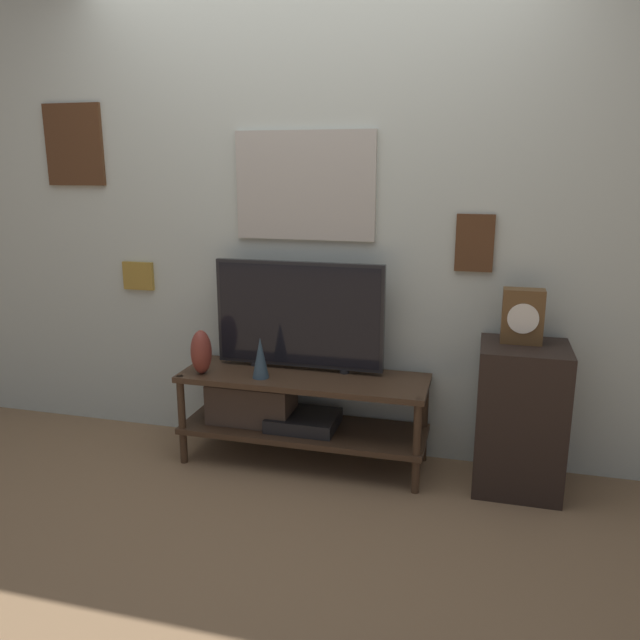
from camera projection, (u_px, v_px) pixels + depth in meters
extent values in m
plane|color=#846647|center=(290.00, 483.00, 3.14)|extent=(12.00, 12.00, 0.00)
cube|color=beige|center=(316.00, 205.00, 3.29)|extent=(6.40, 0.06, 2.70)
cube|color=#B2ADA3|center=(305.00, 186.00, 3.24)|extent=(0.75, 0.02, 0.56)
cube|color=#B2BCC6|center=(304.00, 186.00, 3.23)|extent=(0.71, 0.01, 0.52)
cube|color=#4C2D19|center=(74.00, 145.00, 3.53)|extent=(0.36, 0.02, 0.45)
cube|color=#BCB299|center=(73.00, 145.00, 3.52)|extent=(0.33, 0.01, 0.41)
cube|color=olive|center=(138.00, 276.00, 3.61)|extent=(0.19, 0.02, 0.16)
cube|color=#BCB299|center=(138.00, 276.00, 3.61)|extent=(0.15, 0.01, 0.13)
cube|color=#4C2D19|center=(475.00, 243.00, 3.08)|extent=(0.19, 0.02, 0.28)
cube|color=white|center=(475.00, 243.00, 3.08)|extent=(0.15, 0.01, 0.25)
cube|color=#422D1E|center=(303.00, 378.00, 3.26)|extent=(1.30, 0.42, 0.03)
cube|color=#422D1E|center=(304.00, 429.00, 3.32)|extent=(1.30, 0.42, 0.03)
cylinder|color=#422D1E|center=(182.00, 420.00, 3.30)|extent=(0.04, 0.04, 0.49)
cylinder|color=#422D1E|center=(417.00, 446.00, 2.99)|extent=(0.04, 0.04, 0.49)
cylinder|color=#422D1E|center=(211.00, 397.00, 3.63)|extent=(0.04, 0.04, 0.49)
cylinder|color=#422D1E|center=(424.00, 418.00, 3.32)|extent=(0.04, 0.04, 0.49)
cube|color=black|center=(304.00, 420.00, 3.31)|extent=(0.36, 0.29, 0.07)
cube|color=#47382D|center=(252.00, 402.00, 3.37)|extent=(0.45, 0.23, 0.22)
cylinder|color=black|center=(256.00, 364.00, 3.41)|extent=(0.05, 0.05, 0.02)
cylinder|color=black|center=(345.00, 371.00, 3.29)|extent=(0.05, 0.05, 0.02)
cube|color=black|center=(299.00, 315.00, 3.28)|extent=(0.91, 0.04, 0.56)
cube|color=black|center=(298.00, 315.00, 3.27)|extent=(0.87, 0.01, 0.53)
ellipsoid|color=brown|center=(201.00, 352.00, 3.26)|extent=(0.11, 0.12, 0.23)
cone|color=#2D4251|center=(260.00, 358.00, 3.19)|extent=(0.09, 0.09, 0.21)
cube|color=black|center=(520.00, 418.00, 3.02)|extent=(0.41, 0.39, 0.73)
cube|color=brown|center=(523.00, 316.00, 2.96)|extent=(0.19, 0.10, 0.26)
cylinder|color=white|center=(523.00, 319.00, 2.91)|extent=(0.14, 0.01, 0.14)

